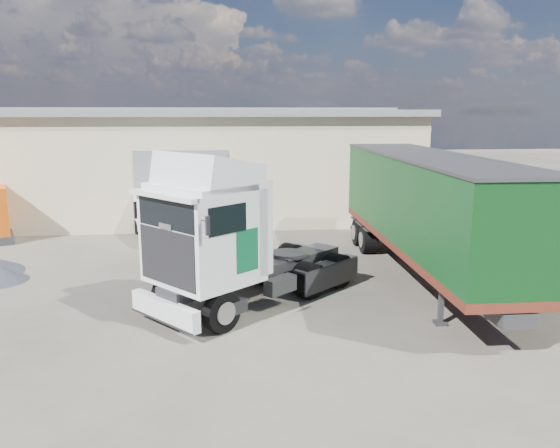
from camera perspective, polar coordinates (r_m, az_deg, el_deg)
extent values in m
plane|color=black|center=(14.66, -4.85, -9.23)|extent=(120.00, 120.00, 0.00)
cube|color=#C0B793|center=(30.38, -17.00, 6.04)|extent=(30.00, 12.00, 5.00)
cube|color=#5D6062|center=(30.26, -17.31, 11.03)|extent=(30.60, 12.60, 0.30)
cube|color=#5D6062|center=(23.99, -10.19, 3.30)|extent=(4.00, 0.08, 3.60)
cube|color=#5D6062|center=(30.26, -17.33, 11.41)|extent=(30.60, 0.40, 0.15)
cube|color=maroon|center=(23.24, 24.40, 0.79)|extent=(0.35, 26.00, 2.50)
cylinder|color=black|center=(14.08, -8.91, -8.03)|extent=(2.32, 2.44, 1.01)
cylinder|color=black|center=(16.25, 0.41, -5.18)|extent=(2.35, 2.47, 1.01)
cylinder|color=black|center=(17.22, 3.43, -4.23)|extent=(2.35, 2.47, 1.01)
cube|color=#2D2D30|center=(15.42, -2.23, -4.75)|extent=(5.31, 4.82, 0.29)
cube|color=silver|center=(13.57, -11.95, -8.83)|extent=(1.79, 1.99, 0.53)
cube|color=silver|center=(13.81, -8.04, -1.16)|extent=(3.23, 3.25, 2.35)
cube|color=black|center=(13.25, -11.68, -3.44)|extent=(1.43, 1.62, 1.34)
cube|color=black|center=(13.03, -11.81, 1.05)|extent=(1.46, 1.65, 0.72)
cube|color=silver|center=(13.68, -7.60, 5.14)|extent=(2.96, 3.01, 1.17)
cube|color=#0B512F|center=(15.02, -9.79, -1.20)|extent=(0.55, 0.48, 1.05)
cube|color=#0B512F|center=(13.24, -3.42, -2.80)|extent=(0.55, 0.48, 1.05)
cylinder|color=#2D2D30|center=(16.23, 0.87, -3.16)|extent=(1.49, 1.49, 0.11)
cube|color=#2D2D30|center=(14.25, 16.49, -8.01)|extent=(0.30, 0.30, 1.08)
cube|color=#2D2D30|center=(14.96, 22.85, -7.50)|extent=(0.30, 0.30, 1.08)
cylinder|color=black|center=(21.53, 11.36, -1.16)|extent=(2.52, 1.09, 1.04)
cube|color=#2D2D30|center=(17.78, 14.92, -2.85)|extent=(1.01, 11.77, 0.34)
cube|color=#5D1F15|center=(17.71, 14.97, -1.83)|extent=(2.68, 11.80, 0.24)
cube|color=black|center=(17.44, 15.21, 2.61)|extent=(2.68, 11.80, 2.55)
cube|color=#2D2D30|center=(17.30, 15.44, 6.85)|extent=(2.74, 11.86, 0.08)
cylinder|color=black|center=(21.78, -10.48, -1.54)|extent=(1.92, 1.31, 0.63)
cylinder|color=black|center=(24.62, -12.83, -0.11)|extent=(1.92, 1.31, 0.63)
cube|color=silver|center=(23.06, -11.80, 0.88)|extent=(3.41, 4.73, 1.62)
cube|color=silver|center=(21.38, -10.29, -0.03)|extent=(1.95, 1.49, 1.05)
cube|color=black|center=(21.46, -10.51, 1.43)|extent=(1.55, 0.74, 0.57)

